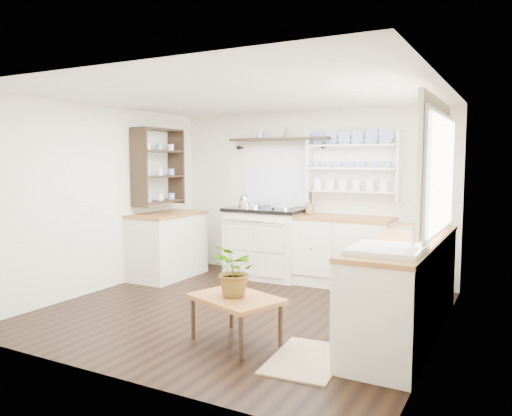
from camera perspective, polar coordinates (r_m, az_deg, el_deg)
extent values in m
cube|color=black|center=(5.51, -1.65, -11.66)|extent=(4.00, 3.80, 0.01)
cube|color=silver|center=(7.00, 6.08, 1.55)|extent=(4.00, 0.02, 2.30)
cube|color=silver|center=(4.64, 20.28, -0.72)|extent=(0.02, 3.80, 2.30)
cube|color=silver|center=(6.52, -17.12, 1.06)|extent=(0.02, 3.80, 2.30)
cube|color=white|center=(5.31, -1.72, 12.78)|extent=(4.00, 3.80, 0.01)
cube|color=white|center=(4.77, 20.19, 3.66)|extent=(0.04, 1.40, 1.00)
cube|color=white|center=(4.77, 19.95, 3.67)|extent=(0.02, 1.50, 1.10)
cube|color=#FBFAC9|center=(4.80, 19.94, 10.62)|extent=(0.04, 1.55, 0.18)
cube|color=beige|center=(6.99, 1.22, -4.14)|extent=(1.04, 0.68, 0.92)
cube|color=black|center=(6.92, 1.22, -0.18)|extent=(1.08, 0.72, 0.05)
cylinder|color=silver|center=(7.03, -0.52, 0.24)|extent=(0.36, 0.36, 0.03)
cylinder|color=silver|center=(6.81, 3.03, 0.06)|extent=(0.36, 0.36, 0.03)
cylinder|color=silver|center=(6.60, -0.27, -1.58)|extent=(0.94, 0.02, 0.02)
cube|color=beige|center=(6.60, 9.88, -4.95)|extent=(1.25, 0.60, 0.88)
cube|color=brown|center=(6.54, 9.94, -1.15)|extent=(1.27, 0.63, 0.04)
cube|color=beige|center=(4.91, 16.66, -8.72)|extent=(0.60, 2.40, 0.88)
cube|color=brown|center=(4.82, 16.80, -3.63)|extent=(0.62, 2.43, 0.04)
cube|color=white|center=(4.11, 14.68, -6.25)|extent=(0.55, 0.60, 0.28)
cylinder|color=silver|center=(4.03, 17.52, -3.66)|extent=(0.02, 0.02, 0.22)
cube|color=beige|center=(7.07, -10.04, -4.26)|extent=(0.60, 1.10, 0.88)
cube|color=brown|center=(7.01, -10.10, -0.71)|extent=(0.62, 1.13, 0.04)
cube|color=white|center=(6.75, 11.19, 4.73)|extent=(1.20, 0.03, 0.90)
cube|color=white|center=(6.66, 10.96, 4.73)|extent=(1.20, 0.22, 0.02)
cylinder|color=navy|center=(6.67, 11.03, 7.05)|extent=(0.20, 0.02, 0.20)
cube|color=black|center=(7.03, 2.69, 7.87)|extent=(1.50, 0.24, 0.04)
cone|color=black|center=(7.39, -1.66, 6.90)|extent=(0.06, 0.20, 0.06)
cone|color=black|center=(6.84, 7.90, 6.97)|extent=(0.06, 0.20, 0.06)
cube|color=black|center=(7.06, -11.08, 4.76)|extent=(0.28, 0.80, 1.05)
cylinder|color=olive|center=(6.77, 6.16, -0.06)|extent=(0.11, 0.11, 0.13)
cube|color=brown|center=(4.49, -2.34, -10.32)|extent=(0.92, 0.78, 0.04)
cylinder|color=black|center=(4.68, -7.22, -12.40)|extent=(0.04, 0.04, 0.38)
cylinder|color=black|center=(4.94, -2.82, -11.40)|extent=(0.04, 0.04, 0.38)
cylinder|color=black|center=(4.17, -1.74, -14.61)|extent=(0.04, 0.04, 0.38)
cylinder|color=black|center=(4.46, 2.82, -13.26)|extent=(0.04, 0.04, 0.38)
imported|color=#3F7233|center=(4.43, -2.35, -7.17)|extent=(0.55, 0.53, 0.47)
cube|color=#936A55|center=(4.26, 5.80, -16.82)|extent=(0.62, 0.89, 0.02)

